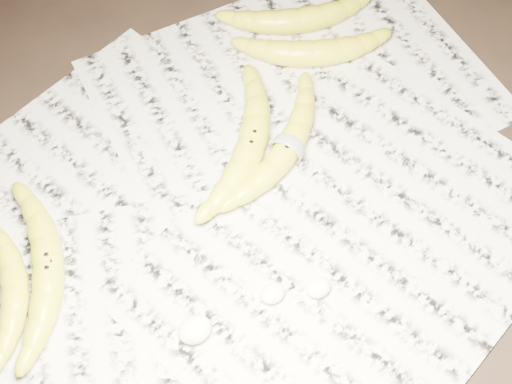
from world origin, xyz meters
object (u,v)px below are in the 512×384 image
banana_left_b (14,288)px  banana_taped (288,147)px  banana_upper_b (314,52)px  banana_left_a (48,267)px  banana_center (251,143)px  banana_upper_a (299,19)px

banana_left_b → banana_taped: size_ratio=0.76×
banana_upper_b → banana_left_b: bearing=-139.4°
banana_left_b → banana_taped: bearing=-71.0°
banana_upper_b → banana_taped: bearing=-108.2°
banana_left_a → banana_left_b: (-0.05, -0.00, -0.00)m
banana_left_b → banana_upper_b: bearing=-57.6°
banana_left_b → banana_center: size_ratio=0.75×
banana_left_b → banana_upper_a: banana_upper_a is taller
banana_center → banana_upper_b: (0.17, 0.09, -0.00)m
banana_center → banana_taped: 0.05m
banana_upper_a → banana_left_a: bearing=-137.7°
banana_upper_a → banana_upper_b: size_ratio=1.04×
banana_upper_a → banana_center: bearing=-117.4°
banana_left_b → banana_center: (0.35, 0.02, 0.00)m
banana_left_a → banana_taped: 0.35m
banana_taped → banana_upper_a: bearing=22.9°
banana_center → banana_upper_b: size_ratio=1.14×
banana_left_a → banana_center: bearing=-64.0°
banana_upper_b → banana_center: bearing=-123.3°
banana_left_b → banana_center: bearing=-66.1°
banana_left_b → banana_upper_b: banana_upper_b is taller
banana_left_b → banana_left_a: bearing=-66.6°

